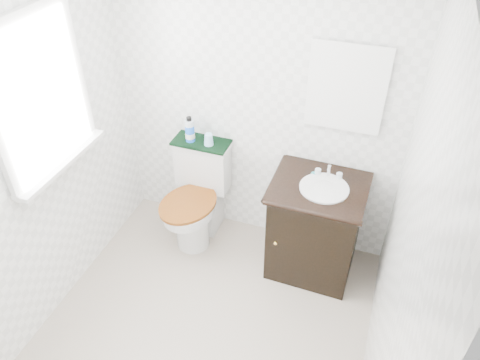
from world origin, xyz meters
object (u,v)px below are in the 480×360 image
Objects in this scene: trash_bin at (283,227)px; mouthwash_bottle at (190,130)px; cup at (209,139)px; vanity at (315,226)px; toilet at (198,199)px.

mouthwash_bottle is at bearing -178.03° from trash_bin.
mouthwash_bottle is 2.25× the size of cup.
cup reaches higher than trash_bin.
cup reaches higher than vanity.
vanity reaches higher than trash_bin.
cup is at bearing -177.19° from trash_bin.
vanity is (0.99, -0.06, 0.06)m from toilet.
mouthwash_bottle is (-1.07, 0.17, 0.53)m from vanity.
cup is (-0.92, 0.17, 0.48)m from vanity.
toilet reaches higher than trash_bin.
toilet is 1.00m from vanity.
cup reaches higher than toilet.
mouthwash_bottle reaches higher than toilet.
toilet is 0.92× the size of vanity.
trash_bin is 0.98m from cup.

